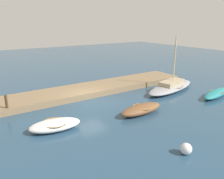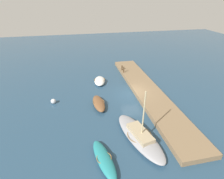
{
  "view_description": "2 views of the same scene",
  "coord_description": "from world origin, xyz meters",
  "px_view_note": "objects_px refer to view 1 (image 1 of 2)",
  "views": [
    {
      "loc": [
        8.87,
        16.46,
        6.51
      ],
      "look_at": [
        -0.8,
        2.25,
        1.4
      ],
      "focal_mm": 37.14,
      "sensor_mm": 36.0,
      "label": 1
    },
    {
      "loc": [
        -19.62,
        6.87,
        11.81
      ],
      "look_at": [
        0.94,
        2.52,
        0.56
      ],
      "focal_mm": 28.82,
      "sensor_mm": 36.0,
      "label": 2
    }
  ],
  "objects_px": {
    "mooring_post_west": "(6,102)",
    "rowboat_brown": "(141,109)",
    "rowboat_teal": "(216,93)",
    "sailboat_grey": "(171,86)",
    "rowboat_white": "(55,125)",
    "marker_buoy": "(186,149)"
  },
  "relations": [
    {
      "from": "mooring_post_west",
      "to": "rowboat_brown",
      "type": "bearing_deg",
      "value": 147.1
    },
    {
      "from": "rowboat_brown",
      "to": "mooring_post_west",
      "type": "relative_size",
      "value": 3.89
    },
    {
      "from": "sailboat_grey",
      "to": "rowboat_teal",
      "type": "bearing_deg",
      "value": 104.32
    },
    {
      "from": "rowboat_teal",
      "to": "marker_buoy",
      "type": "relative_size",
      "value": 7.42
    },
    {
      "from": "rowboat_white",
      "to": "rowboat_brown",
      "type": "distance_m",
      "value": 6.23
    },
    {
      "from": "rowboat_white",
      "to": "marker_buoy",
      "type": "relative_size",
      "value": 5.59
    },
    {
      "from": "rowboat_brown",
      "to": "rowboat_teal",
      "type": "height_order",
      "value": "rowboat_brown"
    },
    {
      "from": "rowboat_white",
      "to": "sailboat_grey",
      "type": "height_order",
      "value": "sailboat_grey"
    },
    {
      "from": "rowboat_white",
      "to": "rowboat_brown",
      "type": "xyz_separation_m",
      "value": [
        -6.15,
        1.02,
        0.02
      ]
    },
    {
      "from": "rowboat_white",
      "to": "mooring_post_west",
      "type": "bearing_deg",
      "value": -56.59
    },
    {
      "from": "rowboat_teal",
      "to": "sailboat_grey",
      "type": "bearing_deg",
      "value": -73.68
    },
    {
      "from": "rowboat_brown",
      "to": "rowboat_teal",
      "type": "bearing_deg",
      "value": 171.42
    },
    {
      "from": "rowboat_teal",
      "to": "mooring_post_west",
      "type": "xyz_separation_m",
      "value": [
        16.21,
        -5.99,
        0.7
      ]
    },
    {
      "from": "rowboat_teal",
      "to": "rowboat_white",
      "type": "bearing_deg",
      "value": -18.1
    },
    {
      "from": "rowboat_brown",
      "to": "sailboat_grey",
      "type": "height_order",
      "value": "sailboat_grey"
    },
    {
      "from": "rowboat_white",
      "to": "rowboat_teal",
      "type": "xyz_separation_m",
      "value": [
        -14.27,
        1.77,
        -0.03
      ]
    },
    {
      "from": "rowboat_brown",
      "to": "mooring_post_west",
      "type": "xyz_separation_m",
      "value": [
        8.09,
        -5.23,
        0.66
      ]
    },
    {
      "from": "rowboat_brown",
      "to": "rowboat_teal",
      "type": "xyz_separation_m",
      "value": [
        -8.12,
        0.75,
        -0.04
      ]
    },
    {
      "from": "sailboat_grey",
      "to": "rowboat_teal",
      "type": "distance_m",
      "value": 4.03
    },
    {
      "from": "marker_buoy",
      "to": "rowboat_brown",
      "type": "bearing_deg",
      "value": -107.39
    },
    {
      "from": "rowboat_teal",
      "to": "mooring_post_west",
      "type": "distance_m",
      "value": 17.29
    },
    {
      "from": "rowboat_teal",
      "to": "mooring_post_west",
      "type": "height_order",
      "value": "mooring_post_west"
    }
  ]
}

